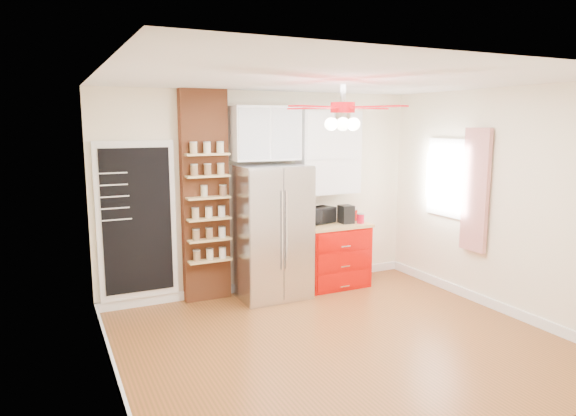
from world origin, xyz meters
name	(u,v)px	position (x,y,z in m)	size (l,w,h in m)	color
floor	(339,342)	(0.00, 0.00, 0.00)	(4.50, 4.50, 0.00)	brown
ceiling	(343,79)	(0.00, 0.00, 2.70)	(4.50, 4.50, 0.00)	white
wall_back	(264,192)	(0.00, 2.00, 1.35)	(4.50, 0.02, 2.70)	#F7EFC7
wall_front	(498,264)	(0.00, -2.00, 1.35)	(4.50, 0.02, 2.70)	#F7EFC7
wall_left	(108,237)	(-2.25, 0.00, 1.35)	(0.02, 4.00, 2.70)	#F7EFC7
wall_right	(501,202)	(2.25, 0.00, 1.35)	(0.02, 4.00, 2.70)	#F7EFC7
chalkboard	(137,221)	(-1.70, 1.96, 1.10)	(0.95, 0.05, 1.95)	white
brick_pillar	(205,197)	(-0.85, 1.92, 1.35)	(0.60, 0.16, 2.70)	brown
fridge	(272,232)	(-0.05, 1.63, 0.88)	(0.90, 0.70, 1.75)	silver
upper_glass_cabinet	(265,133)	(-0.05, 1.82, 2.15)	(0.90, 0.35, 0.70)	white
red_cabinet	(333,254)	(0.92, 1.68, 0.45)	(0.94, 0.64, 0.90)	#BF0700
upper_shelf_unit	(329,153)	(0.92, 1.85, 1.88)	(0.90, 0.30, 1.15)	white
window	(448,178)	(2.23, 0.90, 1.55)	(0.04, 0.75, 1.05)	white
curtain	(476,190)	(2.18, 0.35, 1.45)	(0.06, 0.40, 1.55)	red
ceiling_fan	(343,108)	(0.00, 0.00, 2.42)	(1.40, 1.40, 0.44)	silver
toaster_oven	(320,215)	(0.75, 1.79, 1.01)	(0.40, 0.27, 0.22)	black
coffee_maker	(346,214)	(1.08, 1.62, 1.03)	(0.18, 0.20, 0.25)	black
canister_left	(360,219)	(1.26, 1.52, 0.96)	(0.10, 0.10, 0.13)	red
canister_right	(354,215)	(1.29, 1.75, 0.98)	(0.11, 0.11, 0.15)	#A91009
pantry_jar_oats	(204,191)	(-0.89, 1.80, 1.44)	(0.09, 0.09, 0.13)	#BFB592
pantry_jar_beans	(223,191)	(-0.65, 1.79, 1.44)	(0.09, 0.09, 0.13)	brown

